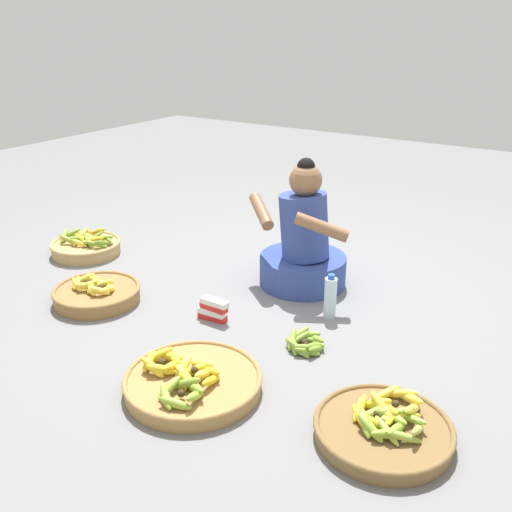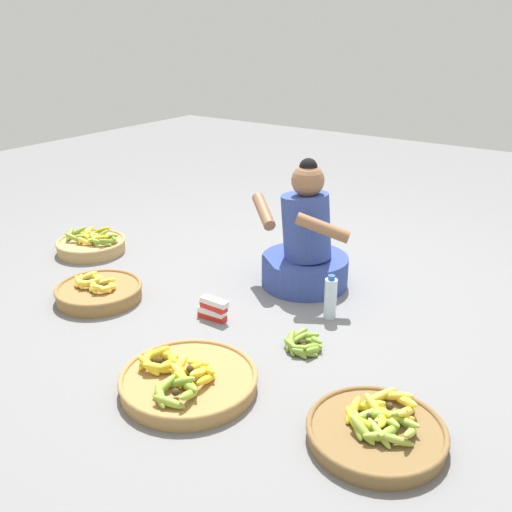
{
  "view_description": "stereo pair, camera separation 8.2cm",
  "coord_description": "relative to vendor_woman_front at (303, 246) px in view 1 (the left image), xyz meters",
  "views": [
    {
      "loc": [
        1.53,
        -2.53,
        1.49
      ],
      "look_at": [
        0.0,
        -0.2,
        0.35
      ],
      "focal_mm": 40.56,
      "sensor_mm": 36.0,
      "label": 1
    },
    {
      "loc": [
        1.6,
        -2.49,
        1.49
      ],
      "look_at": [
        0.0,
        -0.2,
        0.35
      ],
      "focal_mm": 40.56,
      "sensor_mm": 36.0,
      "label": 2
    }
  ],
  "objects": [
    {
      "name": "ground_plane",
      "position": [
        -0.01,
        -0.3,
        -0.25
      ],
      "size": [
        10.0,
        10.0,
        0.0
      ],
      "primitive_type": "plane",
      "color": "slate"
    },
    {
      "name": "loose_bananas_near_bicycle",
      "position": [
        0.38,
        -0.65,
        -0.22
      ],
      "size": [
        0.22,
        0.22,
        0.09
      ],
      "color": "olive",
      "rests_on": "ground"
    },
    {
      "name": "banana_basket_near_vendor",
      "position": [
        -1.48,
        -0.38,
        -0.19
      ],
      "size": [
        0.47,
        0.47,
        0.17
      ],
      "color": "tan",
      "rests_on": "ground"
    },
    {
      "name": "water_bottle",
      "position": [
        0.33,
        -0.29,
        -0.13
      ],
      "size": [
        0.07,
        0.07,
        0.25
      ],
      "color": "silver",
      "rests_on": "ground"
    },
    {
      "name": "banana_basket_back_right",
      "position": [
        0.94,
        -1.05,
        -0.2
      ],
      "size": [
        0.54,
        0.54,
        0.14
      ],
      "color": "brown",
      "rests_on": "ground"
    },
    {
      "name": "packet_carton_stack",
      "position": [
        -0.17,
        -0.66,
        -0.19
      ],
      "size": [
        0.18,
        0.07,
        0.12
      ],
      "color": "red",
      "rests_on": "ground"
    },
    {
      "name": "banana_basket_front_left",
      "position": [
        -0.86,
        -0.85,
        -0.2
      ],
      "size": [
        0.49,
        0.49,
        0.15
      ],
      "color": "olive",
      "rests_on": "ground"
    },
    {
      "name": "vendor_woman_front",
      "position": [
        0.0,
        0.0,
        0.0
      ],
      "size": [
        0.72,
        0.52,
        0.78
      ],
      "color": "#334793",
      "rests_on": "ground"
    },
    {
      "name": "banana_basket_back_center",
      "position": [
        0.13,
        -1.22,
        -0.2
      ],
      "size": [
        0.61,
        0.61,
        0.14
      ],
      "color": "#A87F47",
      "rests_on": "ground"
    }
  ]
}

